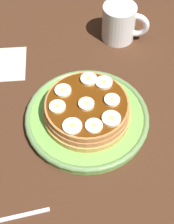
# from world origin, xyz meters

# --- Properties ---
(ground_plane) EXTENTS (1.40, 1.40, 0.03)m
(ground_plane) POSITION_xyz_m (0.00, 0.00, -0.01)
(ground_plane) COLOR #422616
(plate) EXTENTS (0.25, 0.25, 0.02)m
(plate) POSITION_xyz_m (0.00, 0.00, 0.01)
(plate) COLOR #72B74C
(plate) RESTS_ON ground_plane
(pancake_stack) EXTENTS (0.17, 0.17, 0.04)m
(pancake_stack) POSITION_xyz_m (-0.00, 0.00, 0.04)
(pancake_stack) COLOR tan
(pancake_stack) RESTS_ON plate
(banana_slice_0) EXTENTS (0.03, 0.03, 0.01)m
(banana_slice_0) POSITION_xyz_m (-0.00, -0.01, 0.06)
(banana_slice_0) COLOR #FCE5B5
(banana_slice_0) RESTS_ON pancake_stack
(banana_slice_1) EXTENTS (0.04, 0.04, 0.01)m
(banana_slice_1) POSITION_xyz_m (0.05, -0.03, 0.06)
(banana_slice_1) COLOR #F8E3B3
(banana_slice_1) RESTS_ON pancake_stack
(banana_slice_2) EXTENTS (0.03, 0.03, 0.01)m
(banana_slice_2) POSITION_xyz_m (-0.05, -0.02, 0.06)
(banana_slice_2) COLOR #F9EBB4
(banana_slice_2) RESTS_ON pancake_stack
(banana_slice_3) EXTENTS (0.03, 0.03, 0.01)m
(banana_slice_3) POSITION_xyz_m (-0.01, 0.06, 0.06)
(banana_slice_3) COLOR #FCF1C3
(banana_slice_3) RESTS_ON pancake_stack
(banana_slice_4) EXTENTS (0.03, 0.03, 0.01)m
(banana_slice_4) POSITION_xyz_m (-0.05, 0.02, 0.06)
(banana_slice_4) COLOR #F8E8B4
(banana_slice_4) RESTS_ON pancake_stack
(banana_slice_5) EXTENTS (0.04, 0.04, 0.01)m
(banana_slice_5) POSITION_xyz_m (-0.01, -0.06, 0.06)
(banana_slice_5) COLOR #F3E2C6
(banana_slice_5) RESTS_ON pancake_stack
(banana_slice_6) EXTENTS (0.03, 0.03, 0.01)m
(banana_slice_6) POSITION_xyz_m (0.05, 0.01, 0.06)
(banana_slice_6) COLOR #FDE6BD
(banana_slice_6) RESTS_ON pancake_stack
(banana_slice_7) EXTENTS (0.03, 0.03, 0.01)m
(banana_slice_7) POSITION_xyz_m (0.02, 0.05, 0.06)
(banana_slice_7) COLOR #FCE4C1
(banana_slice_7) RESTS_ON pancake_stack
(banana_slice_8) EXTENTS (0.03, 0.03, 0.01)m
(banana_slice_8) POSITION_xyz_m (0.02, -0.05, 0.06)
(banana_slice_8) COLOR #FEF2C1
(banana_slice_8) RESTS_ON pancake_stack
(coffee_mug) EXTENTS (0.11, 0.08, 0.09)m
(coffee_mug) POSITION_xyz_m (0.02, 0.27, 0.05)
(coffee_mug) COLOR white
(coffee_mug) RESTS_ON ground_plane
(napkin) EXTENTS (0.14, 0.14, 0.00)m
(napkin) POSITION_xyz_m (-0.23, 0.11, 0.00)
(napkin) COLOR beige
(napkin) RESTS_ON ground_plane
(fork) EXTENTS (0.12, 0.06, 0.01)m
(fork) POSITION_xyz_m (-0.09, -0.23, 0.00)
(fork) COLOR silver
(fork) RESTS_ON ground_plane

